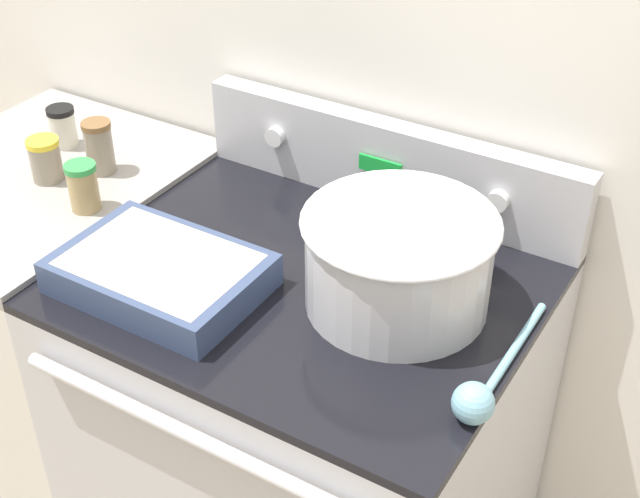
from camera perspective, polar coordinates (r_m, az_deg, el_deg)
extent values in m
cube|color=silver|center=(1.68, 5.73, 14.06)|extent=(8.00, 0.05, 2.50)
cube|color=#BCBCC1|center=(1.88, -0.80, -13.29)|extent=(0.80, 0.66, 0.89)
cube|color=black|center=(1.57, -0.93, -2.15)|extent=(0.80, 0.66, 0.02)
cylinder|color=silver|center=(1.41, -8.55, -11.61)|extent=(0.66, 0.02, 0.02)
cube|color=#BCBCC1|center=(1.74, 4.35, 5.48)|extent=(0.80, 0.05, 0.17)
cylinder|color=white|center=(1.82, -2.90, 7.19)|extent=(0.04, 0.02, 0.04)
cylinder|color=white|center=(1.63, 11.31, 3.02)|extent=(0.04, 0.02, 0.04)
cube|color=green|center=(1.71, 3.87, 5.29)|extent=(0.09, 0.01, 0.03)
cube|color=silver|center=(2.21, -15.85, -6.05)|extent=(0.54, 0.66, 0.89)
cube|color=gray|center=(1.95, -17.95, 4.24)|extent=(0.54, 0.66, 0.03)
cylinder|color=silver|center=(1.46, 5.04, -0.86)|extent=(0.31, 0.31, 0.17)
torus|color=silver|center=(1.42, 5.20, 1.75)|extent=(0.32, 0.32, 0.01)
cylinder|color=beige|center=(1.43, 5.17, 1.31)|extent=(0.28, 0.28, 0.02)
cube|color=#38476B|center=(1.55, -10.16, -1.56)|extent=(0.34, 0.24, 0.06)
cube|color=beige|center=(1.54, -10.21, -1.15)|extent=(0.30, 0.21, 0.03)
cylinder|color=#7AB2C6|center=(1.42, 12.03, -6.77)|extent=(0.01, 0.30, 0.01)
sphere|color=#7AB2C6|center=(1.30, 9.77, -9.70)|extent=(0.06, 0.06, 0.06)
cylinder|color=tan|center=(1.77, -14.89, 3.71)|extent=(0.06, 0.06, 0.09)
cylinder|color=green|center=(1.75, -15.13, 5.07)|extent=(0.06, 0.06, 0.01)
cylinder|color=gray|center=(1.89, -13.92, 6.19)|extent=(0.06, 0.06, 0.10)
cylinder|color=brown|center=(1.87, -14.16, 7.71)|extent=(0.06, 0.06, 0.01)
cylinder|color=gray|center=(1.89, -17.13, 5.33)|extent=(0.06, 0.06, 0.08)
cylinder|color=yellow|center=(1.87, -17.36, 6.53)|extent=(0.07, 0.07, 0.01)
cylinder|color=beige|center=(2.02, -16.11, 7.37)|extent=(0.06, 0.06, 0.08)
cylinder|color=black|center=(2.00, -16.32, 8.50)|extent=(0.06, 0.06, 0.01)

